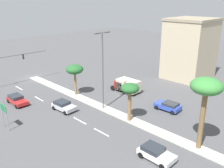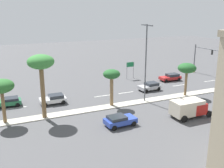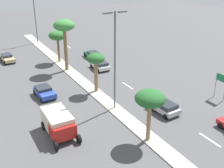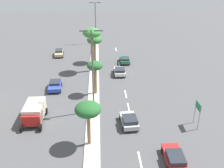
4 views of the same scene
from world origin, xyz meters
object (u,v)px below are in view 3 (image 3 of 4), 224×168
street_lamp_trailing (115,55)px  sedan_tan_leading (7,58)px  sedan_silver_trailing (165,107)px  sedan_white_left (100,65)px  palm_tree_far (150,100)px  sedan_green_center (92,54)px  palm_tree_leading (57,36)px  box_truck (59,123)px  palm_tree_rear (64,28)px  palm_tree_near (96,60)px  street_lamp_inboard (35,15)px  sedan_blue_rear (44,92)px  directional_road_sign (221,81)px

street_lamp_trailing → sedan_tan_leading: street_lamp_trailing is taller
sedan_silver_trailing → sedan_white_left: (0.08, 16.91, 0.00)m
palm_tree_far → sedan_white_left: size_ratio=1.39×
sedan_green_center → sedan_tan_leading: sedan_tan_leading is taller
palm_tree_leading → box_truck: (-7.86, -22.37, -3.40)m
palm_tree_far → sedan_white_left: (5.14, 20.52, -3.83)m
palm_tree_leading → palm_tree_rear: bearing=-94.5°
palm_tree_rear → palm_tree_leading: 5.42m
palm_tree_far → palm_tree_rear: palm_tree_rear is taller
palm_tree_rear → sedan_white_left: 8.48m
sedan_tan_leading → palm_tree_near: bearing=-66.8°
palm_tree_leading → sedan_tan_leading: (-8.17, 4.73, -4.01)m
sedan_silver_trailing → box_truck: (-12.44, 1.70, 0.58)m
palm_tree_far → street_lamp_inboard: bearing=89.2°
sedan_silver_trailing → box_truck: 12.57m
sedan_blue_rear → palm_tree_rear: bearing=52.1°
palm_tree_leading → street_lamp_trailing: street_lamp_trailing is taller
sedan_green_center → sedan_tan_leading: 15.43m
sedan_green_center → sedan_blue_rear: sedan_blue_rear is taller
sedan_white_left → box_truck: bearing=-129.5°
directional_road_sign → palm_tree_leading: (-13.14, 24.66, 2.19)m
palm_tree_far → street_lamp_inboard: street_lamp_inboard is taller
directional_road_sign → palm_tree_rear: bearing=124.3°
palm_tree_rear → palm_tree_leading: bearing=85.5°
palm_tree_near → sedan_white_left: palm_tree_near is taller
palm_tree_far → sedan_tan_leading: size_ratio=1.27×
street_lamp_inboard → box_truck: size_ratio=1.94×
street_lamp_inboard → sedan_green_center: (6.09, -15.59, -5.40)m
directional_road_sign → street_lamp_inboard: 41.70m
directional_road_sign → sedan_tan_leading: directional_road_sign is taller
palm_tree_far → street_lamp_trailing: 7.80m
palm_tree_near → street_lamp_inboard: 29.57m
palm_tree_near → street_lamp_inboard: street_lamp_inboard is taller
sedan_tan_leading → sedan_silver_trailing: bearing=-66.1°
directional_road_sign → street_lamp_trailing: street_lamp_trailing is taller
palm_tree_leading → sedan_white_left: bearing=-56.9°
sedan_silver_trailing → sedan_white_left: size_ratio=1.03×
sedan_blue_rear → sedan_silver_trailing: bearing=-45.3°
directional_road_sign → street_lamp_inboard: size_ratio=0.33×
palm_tree_near → palm_tree_leading: 14.73m
box_truck → directional_road_sign: bearing=-6.2°
directional_road_sign → sedan_green_center: 24.91m
sedan_green_center → palm_tree_leading: bearing=172.8°
directional_road_sign → palm_tree_leading: palm_tree_leading is taller
palm_tree_near → street_lamp_trailing: street_lamp_trailing is taller
palm_tree_near → sedan_green_center: size_ratio=1.39×
street_lamp_inboard → sedan_tan_leading: 14.14m
palm_tree_rear → palm_tree_leading: (0.38, 4.83, -2.42)m
palm_tree_rear → sedan_blue_rear: (-6.19, -7.96, -6.42)m
palm_tree_near → sedan_blue_rear: (-6.75, 1.94, -3.82)m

